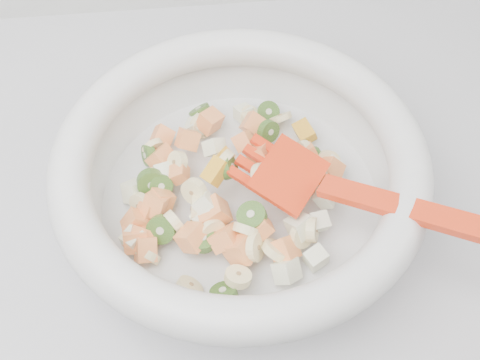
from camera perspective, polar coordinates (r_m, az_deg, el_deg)
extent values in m
cube|color=#A6A6AB|center=(1.05, 3.61, -13.65)|extent=(2.00, 0.60, 0.90)
cylinder|color=silver|center=(0.61, 0.00, -2.11)|extent=(0.29, 0.29, 0.02)
torus|color=silver|center=(0.56, 0.00, 1.78)|extent=(0.35, 0.35, 0.04)
cylinder|color=beige|center=(0.57, 2.03, 0.53)|extent=(0.03, 0.03, 0.03)
cylinder|color=beige|center=(0.57, -8.72, -7.11)|extent=(0.03, 0.03, 0.03)
cylinder|color=beige|center=(0.58, -1.62, 1.72)|extent=(0.03, 0.03, 0.04)
cylinder|color=beige|center=(0.56, -2.63, -4.90)|extent=(0.03, 0.02, 0.03)
cylinder|color=beige|center=(0.56, 5.88, -5.22)|extent=(0.03, 0.03, 0.03)
cylinder|color=beige|center=(0.58, 2.32, 0.91)|extent=(0.03, 0.03, 0.02)
cylinder|color=beige|center=(0.54, -0.19, -9.17)|extent=(0.03, 0.03, 0.02)
cylinder|color=beige|center=(0.60, 7.32, 0.84)|extent=(0.03, 0.02, 0.03)
cylinder|color=beige|center=(0.55, 3.41, -6.66)|extent=(0.03, 0.04, 0.03)
cylinder|color=beige|center=(0.56, 6.86, -4.70)|extent=(0.02, 0.03, 0.03)
cylinder|color=beige|center=(0.60, -8.56, 0.43)|extent=(0.03, 0.03, 0.02)
cylinder|color=beige|center=(0.57, -4.37, -1.07)|extent=(0.03, 0.03, 0.03)
cylinder|color=beige|center=(0.57, -4.24, -2.71)|extent=(0.01, 0.03, 0.03)
cylinder|color=beige|center=(0.66, 0.91, 6.13)|extent=(0.03, 0.03, 0.02)
cylinder|color=beige|center=(0.55, 1.43, -6.42)|extent=(0.02, 0.04, 0.04)
cylinder|color=beige|center=(0.60, -5.98, 1.65)|extent=(0.03, 0.03, 0.03)
cylinder|color=beige|center=(0.57, -6.28, -3.95)|extent=(0.02, 0.03, 0.03)
cylinder|color=beige|center=(0.62, 8.26, 1.57)|extent=(0.04, 0.03, 0.03)
cylinder|color=beige|center=(0.66, 3.89, 5.90)|extent=(0.03, 0.03, 0.03)
cylinder|color=beige|center=(0.65, -3.65, 5.16)|extent=(0.04, 0.03, 0.04)
cylinder|color=beige|center=(0.55, -4.78, -10.06)|extent=(0.03, 0.03, 0.02)
cylinder|color=beige|center=(0.62, 6.09, 2.73)|extent=(0.02, 0.03, 0.03)
cylinder|color=beige|center=(0.55, 0.56, -4.79)|extent=(0.03, 0.03, 0.03)
cylinder|color=beige|center=(0.59, -9.39, -2.34)|extent=(0.03, 0.02, 0.03)
cylinder|color=beige|center=(0.63, -8.22, 3.05)|extent=(0.03, 0.02, 0.03)
cube|color=#FF7750|center=(0.59, -5.76, 0.64)|extent=(0.02, 0.02, 0.02)
cube|color=#FF7750|center=(0.61, 8.54, 1.02)|extent=(0.03, 0.03, 0.03)
cube|color=#FF7750|center=(0.62, -4.98, 3.84)|extent=(0.03, 0.03, 0.03)
cube|color=#FF7750|center=(0.64, 1.25, 5.32)|extent=(0.03, 0.03, 0.03)
cube|color=#FF7750|center=(0.59, -7.47, -1.95)|extent=(0.03, 0.03, 0.03)
cube|color=#FF7750|center=(0.61, 0.35, 3.70)|extent=(0.03, 0.03, 0.03)
cube|color=#FF7750|center=(0.55, -1.47, -5.58)|extent=(0.03, 0.03, 0.03)
cube|color=#FF7750|center=(0.57, -8.97, -6.51)|extent=(0.02, 0.03, 0.03)
cube|color=#FF7750|center=(0.56, 4.28, -6.61)|extent=(0.03, 0.03, 0.04)
cube|color=#FF7750|center=(0.59, 1.88, 2.28)|extent=(0.03, 0.03, 0.03)
cube|color=#FF7750|center=(0.55, -4.54, -5.45)|extent=(0.04, 0.04, 0.03)
cube|color=#FF7750|center=(0.61, 6.49, 2.32)|extent=(0.02, 0.03, 0.03)
cube|color=#FF7750|center=(0.57, -9.92, -5.55)|extent=(0.03, 0.03, 0.03)
cube|color=#FF7750|center=(0.62, -7.47, 2.06)|extent=(0.03, 0.03, 0.03)
cube|color=#FF7750|center=(0.55, 2.02, -4.50)|extent=(0.02, 0.02, 0.03)
cube|color=#FF7750|center=(0.58, -7.91, -2.29)|extent=(0.03, 0.03, 0.03)
cube|color=#FF7750|center=(0.58, -9.83, -4.07)|extent=(0.03, 0.03, 0.03)
cube|color=#FF7750|center=(0.64, -2.87, 5.60)|extent=(0.03, 0.03, 0.03)
cube|color=#FF7750|center=(0.64, -7.34, 4.16)|extent=(0.03, 0.03, 0.03)
cube|color=#FF7750|center=(0.59, -8.80, -3.02)|extent=(0.03, 0.03, 0.03)
cube|color=#FF7750|center=(0.56, -2.47, -3.11)|extent=(0.04, 0.03, 0.03)
cube|color=#FF7750|center=(0.60, 7.54, -0.14)|extent=(0.04, 0.03, 0.03)
cube|color=#FF7750|center=(0.55, -0.02, -6.65)|extent=(0.04, 0.03, 0.03)
cube|color=#FF7750|center=(0.57, -9.60, -5.52)|extent=(0.03, 0.03, 0.04)
cylinder|color=#66AD39|center=(0.62, 6.72, 2.05)|extent=(0.02, 0.03, 0.03)
cylinder|color=#66AD39|center=(0.57, -1.12, 1.18)|extent=(0.02, 0.03, 0.03)
cylinder|color=#66AD39|center=(0.55, -3.48, -5.74)|extent=(0.03, 0.03, 0.01)
cylinder|color=#66AD39|center=(0.59, -7.51, -0.55)|extent=(0.03, 0.02, 0.03)
cylinder|color=#66AD39|center=(0.57, -7.49, -4.66)|extent=(0.04, 0.03, 0.03)
cylinder|color=#66AD39|center=(0.63, -8.65, 2.36)|extent=(0.02, 0.03, 0.03)
cylinder|color=#66AD39|center=(0.54, -1.53, -10.81)|extent=(0.03, 0.03, 0.02)
cylinder|color=#66AD39|center=(0.63, 2.71, 4.64)|extent=(0.03, 0.02, 0.03)
cylinder|color=#66AD39|center=(0.60, -7.82, -0.08)|extent=(0.03, 0.04, 0.04)
cylinder|color=#66AD39|center=(0.55, 1.12, -3.44)|extent=(0.04, 0.04, 0.02)
cylinder|color=#66AD39|center=(0.59, -8.43, -0.28)|extent=(0.04, 0.03, 0.04)
cylinder|color=#66AD39|center=(0.67, 2.68, 6.42)|extent=(0.03, 0.03, 0.03)
cylinder|color=#66AD39|center=(0.66, -3.82, 6.51)|extent=(0.03, 0.03, 0.02)
cube|color=white|center=(0.65, -4.19, 5.15)|extent=(0.03, 0.03, 0.03)
cube|color=white|center=(0.57, -10.04, -5.60)|extent=(0.03, 0.03, 0.02)
cube|color=white|center=(0.56, 7.21, -7.36)|extent=(0.03, 0.03, 0.02)
cube|color=white|center=(0.61, -2.43, 3.11)|extent=(0.03, 0.03, 0.03)
cube|color=white|center=(0.58, 8.08, -1.59)|extent=(0.03, 0.02, 0.02)
cube|color=white|center=(0.56, 5.71, -4.37)|extent=(0.03, 0.03, 0.03)
cube|color=white|center=(0.62, 8.72, 1.29)|extent=(0.03, 0.03, 0.03)
cube|color=white|center=(0.57, 7.49, -3.94)|extent=(0.02, 0.02, 0.02)
cube|color=white|center=(0.56, -3.35, -2.30)|extent=(0.03, 0.02, 0.03)
cube|color=white|center=(0.55, 4.45, -8.59)|extent=(0.03, 0.03, 0.03)
cube|color=white|center=(0.60, -9.90, -1.09)|extent=(0.03, 0.03, 0.03)
cube|color=white|center=(0.60, -7.25, 0.35)|extent=(0.03, 0.03, 0.03)
cube|color=white|center=(0.56, -3.27, -3.30)|extent=(0.03, 0.03, 0.03)
cube|color=white|center=(0.67, 0.31, 6.39)|extent=(0.02, 0.02, 0.02)
cube|color=yellow|center=(0.59, 5.61, 0.69)|extent=(0.03, 0.03, 0.03)
cube|color=yellow|center=(0.57, -2.31, 0.80)|extent=(0.03, 0.03, 0.03)
cube|color=yellow|center=(0.65, 6.13, 4.58)|extent=(0.03, 0.03, 0.02)
cube|color=yellow|center=(0.59, -1.61, 2.06)|extent=(0.03, 0.03, 0.02)
cube|color=red|center=(0.57, 4.66, 0.45)|extent=(0.08, 0.09, 0.03)
cube|color=red|center=(0.59, 2.35, 3.31)|extent=(0.03, 0.02, 0.01)
cube|color=red|center=(0.58, 1.63, 2.32)|extent=(0.03, 0.02, 0.01)
cube|color=red|center=(0.57, 0.89, 1.29)|extent=(0.03, 0.02, 0.01)
cube|color=red|center=(0.57, 0.13, 0.24)|extent=(0.03, 0.02, 0.01)
cube|color=red|center=(0.52, 17.74, -3.26)|extent=(0.17, 0.13, 0.06)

